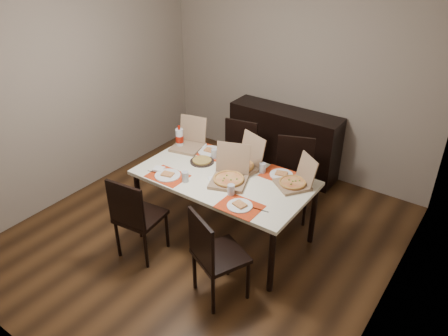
% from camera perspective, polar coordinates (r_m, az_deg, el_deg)
% --- Properties ---
extents(ground, '(3.80, 4.00, 0.02)m').
position_cam_1_polar(ground, '(4.92, -2.60, -8.93)').
color(ground, '#472B16').
rests_on(ground, ground).
extents(room_walls, '(3.84, 4.02, 2.62)m').
position_cam_1_polar(room_walls, '(4.39, 0.39, 12.16)').
color(room_walls, gray).
rests_on(room_walls, ground).
extents(sideboard, '(1.50, 0.40, 0.90)m').
position_cam_1_polar(sideboard, '(5.95, 7.81, 3.46)').
color(sideboard, black).
rests_on(sideboard, ground).
extents(dining_table, '(1.80, 1.00, 0.75)m').
position_cam_1_polar(dining_table, '(4.54, -0.00, -1.82)').
color(dining_table, '#F1E9CB').
rests_on(dining_table, ground).
extents(chair_near_left, '(0.47, 0.47, 0.93)m').
position_cam_1_polar(chair_near_left, '(4.44, -11.50, -6.05)').
color(chair_near_left, black).
rests_on(chair_near_left, ground).
extents(chair_near_right, '(0.56, 0.56, 0.93)m').
position_cam_1_polar(chair_near_right, '(3.91, -1.39, -11.07)').
color(chair_near_right, black).
rests_on(chair_near_right, ground).
extents(chair_far_left, '(0.49, 0.49, 0.93)m').
position_cam_1_polar(chair_far_left, '(5.42, 1.74, 1.67)').
color(chair_far_left, black).
rests_on(chair_far_left, ground).
extents(chair_far_right, '(0.54, 0.54, 0.93)m').
position_cam_1_polar(chair_far_right, '(5.08, 8.99, -0.76)').
color(chair_far_right, black).
rests_on(chair_far_right, ground).
extents(setting_near_left, '(0.50, 0.30, 0.11)m').
position_cam_1_polar(setting_near_left, '(4.52, -6.98, -0.92)').
color(setting_near_left, red).
rests_on(setting_near_left, dining_table).
extents(setting_near_right, '(0.48, 0.30, 0.11)m').
position_cam_1_polar(setting_near_right, '(4.09, 1.75, -4.35)').
color(setting_near_right, red).
rests_on(setting_near_right, dining_table).
extents(setting_far_left, '(0.46, 0.30, 0.11)m').
position_cam_1_polar(setting_far_left, '(4.95, -1.83, 2.19)').
color(setting_far_left, red).
rests_on(setting_far_left, dining_table).
extents(setting_far_right, '(0.46, 0.30, 0.11)m').
position_cam_1_polar(setting_far_right, '(4.56, 6.81, -0.63)').
color(setting_far_right, red).
rests_on(setting_far_right, dining_table).
extents(napkin_loose, '(0.16, 0.16, 0.02)m').
position_cam_1_polar(napkin_loose, '(4.44, -1.24, -1.49)').
color(napkin_loose, white).
rests_on(napkin_loose, dining_table).
extents(pizza_box_center, '(0.46, 0.48, 0.35)m').
position_cam_1_polar(pizza_box_center, '(4.40, 0.72, -1.12)').
color(pizza_box_center, '#886A4E').
rests_on(pizza_box_center, dining_table).
extents(pizza_box_right, '(0.44, 0.45, 0.30)m').
position_cam_1_polar(pizza_box_right, '(4.39, 9.30, -1.71)').
color(pizza_box_right, '#886A4E').
rests_on(pizza_box_right, dining_table).
extents(pizza_box_left, '(0.40, 0.43, 0.33)m').
position_cam_1_polar(pizza_box_left, '(5.08, -4.61, 3.36)').
color(pizza_box_left, '#886A4E').
rests_on(pizza_box_left, dining_table).
extents(pizza_box_extra, '(0.46, 0.48, 0.35)m').
position_cam_1_polar(pizza_box_extra, '(4.62, 2.33, 0.54)').
color(pizza_box_extra, '#886A4E').
rests_on(pizza_box_extra, dining_table).
extents(faina_plate, '(0.26, 0.26, 0.03)m').
position_cam_1_polar(faina_plate, '(4.77, -2.89, 0.93)').
color(faina_plate, black).
rests_on(faina_plate, dining_table).
extents(dip_bowl, '(0.13, 0.13, 0.03)m').
position_cam_1_polar(dip_bowl, '(4.61, 3.03, -0.16)').
color(dip_bowl, white).
rests_on(dip_bowl, dining_table).
extents(soda_bottle, '(0.09, 0.09, 0.27)m').
position_cam_1_polar(soda_bottle, '(5.06, -5.82, 3.88)').
color(soda_bottle, silver).
rests_on(soda_bottle, dining_table).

